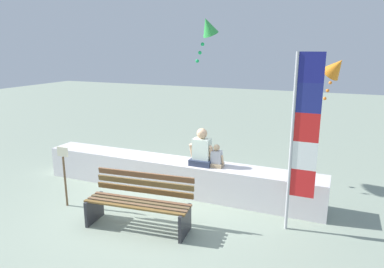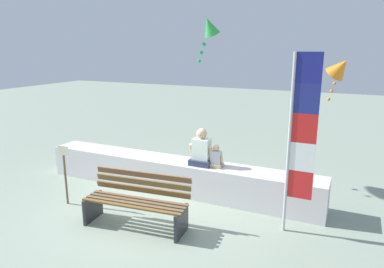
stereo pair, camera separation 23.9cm
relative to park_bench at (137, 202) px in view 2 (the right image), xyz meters
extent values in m
plane|color=gray|center=(-0.11, 0.61, -0.43)|extent=(40.00, 40.00, 0.00)
cube|color=silver|center=(-0.11, 1.60, -0.09)|extent=(6.08, 0.65, 0.68)
cube|color=brown|center=(0.03, -0.25, 0.02)|extent=(1.79, 0.25, 0.03)
cube|color=brown|center=(0.01, -0.14, 0.02)|extent=(1.79, 0.25, 0.03)
cube|color=brown|center=(0.00, -0.03, 0.02)|extent=(1.79, 0.25, 0.03)
cube|color=brown|center=(-0.01, 0.08, 0.02)|extent=(1.79, 0.25, 0.03)
cube|color=brown|center=(-0.02, 0.19, 0.14)|extent=(1.78, 0.23, 0.10)
cube|color=brown|center=(-0.02, 0.21, 0.27)|extent=(1.78, 0.23, 0.10)
cube|color=brown|center=(-0.02, 0.23, 0.40)|extent=(1.78, 0.23, 0.10)
cube|color=#2D2D33|center=(-0.82, -0.17, -0.20)|extent=(0.10, 0.53, 0.45)
cube|color=#2D2D33|center=(0.84, 0.00, -0.20)|extent=(0.10, 0.53, 0.45)
cube|color=#2B354D|center=(0.51, 1.55, 0.31)|extent=(0.44, 0.36, 0.12)
cube|color=white|center=(0.51, 1.55, 0.58)|extent=(0.34, 0.22, 0.42)
cylinder|color=#DAAC85|center=(0.30, 1.53, 0.53)|extent=(0.07, 0.17, 0.31)
cylinder|color=#DAAC85|center=(0.72, 1.53, 0.53)|extent=(0.07, 0.17, 0.31)
sphere|color=#DAAC85|center=(0.51, 1.55, 0.90)|extent=(0.21, 0.21, 0.21)
cube|color=tan|center=(0.82, 1.55, 0.29)|extent=(0.27, 0.22, 0.07)
cube|color=silver|center=(0.82, 1.55, 0.45)|extent=(0.21, 0.13, 0.25)
cylinder|color=#D6B287|center=(0.69, 1.54, 0.42)|extent=(0.04, 0.10, 0.19)
cylinder|color=#D6B287|center=(0.95, 1.54, 0.42)|extent=(0.04, 0.10, 0.19)
sphere|color=#D6B287|center=(0.82, 1.55, 0.64)|extent=(0.13, 0.13, 0.13)
cylinder|color=#B7B7BC|center=(2.30, 0.87, 1.03)|extent=(0.05, 0.05, 2.91)
cube|color=red|center=(2.52, 0.87, 0.42)|extent=(0.38, 0.02, 0.46)
cube|color=white|center=(2.52, 0.87, 0.88)|extent=(0.38, 0.02, 0.46)
cube|color=red|center=(2.52, 0.87, 1.34)|extent=(0.38, 0.02, 0.46)
cube|color=navy|center=(2.52, 0.87, 1.79)|extent=(0.38, 0.02, 0.46)
cube|color=navy|center=(2.52, 0.87, 2.25)|extent=(0.38, 0.02, 0.46)
cone|color=orange|center=(2.78, 4.57, 2.08)|extent=(0.79, 0.71, 0.65)
sphere|color=orange|center=(2.73, 4.48, 1.90)|extent=(0.08, 0.08, 0.08)
sphere|color=orange|center=(2.69, 4.39, 1.72)|extent=(0.08, 0.08, 0.08)
sphere|color=orange|center=(2.65, 4.30, 1.54)|extent=(0.08, 0.08, 0.08)
sphere|color=orange|center=(2.61, 4.21, 1.36)|extent=(0.08, 0.08, 0.08)
cone|color=green|center=(0.26, 2.50, 2.96)|extent=(0.54, 0.57, 0.46)
sphere|color=#1FBB61|center=(0.18, 2.55, 2.78)|extent=(0.08, 0.08, 0.08)
sphere|color=#1FBB61|center=(0.10, 2.61, 2.60)|extent=(0.08, 0.08, 0.08)
sphere|color=#1FBB61|center=(0.02, 2.66, 2.42)|extent=(0.08, 0.08, 0.08)
sphere|color=#1FBB61|center=(-0.07, 2.72, 2.24)|extent=(0.08, 0.08, 0.08)
cylinder|color=brown|center=(-1.71, 0.13, 0.06)|extent=(0.04, 0.04, 0.98)
cube|color=beige|center=(-1.71, 0.13, 0.65)|extent=(0.24, 0.02, 0.18)
camera|label=1|loc=(2.96, -4.70, 2.54)|focal=32.94mm
camera|label=2|loc=(3.18, -4.60, 2.54)|focal=32.94mm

